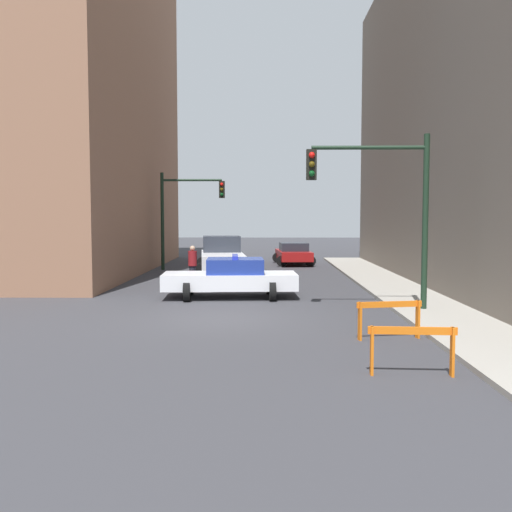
# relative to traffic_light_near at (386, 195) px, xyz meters

# --- Properties ---
(ground_plane) EXTENTS (120.00, 120.00, 0.00)m
(ground_plane) POSITION_rel_traffic_light_near_xyz_m (-4.73, -1.13, -3.53)
(ground_plane) COLOR #38383D
(sidewalk_right) EXTENTS (2.40, 44.00, 0.12)m
(sidewalk_right) POSITION_rel_traffic_light_near_xyz_m (1.47, -1.13, -3.47)
(sidewalk_right) COLOR #9E998E
(sidewalk_right) RESTS_ON ground_plane
(building_corner_left) EXTENTS (14.00, 20.00, 21.33)m
(building_corner_left) POSITION_rel_traffic_light_near_xyz_m (-16.73, 12.87, 7.14)
(building_corner_left) COLOR #93664C
(building_corner_left) RESTS_ON ground_plane
(traffic_light_near) EXTENTS (3.64, 0.35, 5.20)m
(traffic_light_near) POSITION_rel_traffic_light_near_xyz_m (0.00, 0.00, 0.00)
(traffic_light_near) COLOR black
(traffic_light_near) RESTS_ON sidewalk_right
(traffic_light_far) EXTENTS (3.44, 0.35, 5.20)m
(traffic_light_far) POSITION_rel_traffic_light_near_xyz_m (-8.03, 13.39, -0.13)
(traffic_light_far) COLOR black
(traffic_light_far) RESTS_ON ground_plane
(police_car) EXTENTS (4.80, 2.54, 1.52)m
(police_car) POSITION_rel_traffic_light_near_xyz_m (-4.81, 2.97, -2.81)
(police_car) COLOR white
(police_car) RESTS_ON ground_plane
(white_truck) EXTENTS (3.03, 5.59, 1.90)m
(white_truck) POSITION_rel_traffic_light_near_xyz_m (-5.73, 10.77, -2.62)
(white_truck) COLOR silver
(white_truck) RESTS_ON ground_plane
(parked_car_near) EXTENTS (2.48, 4.42, 1.31)m
(parked_car_near) POSITION_rel_traffic_light_near_xyz_m (-1.94, 16.83, -2.86)
(parked_car_near) COLOR maroon
(parked_car_near) RESTS_ON ground_plane
(pedestrian_crossing) EXTENTS (0.36, 0.36, 1.66)m
(pedestrian_crossing) POSITION_rel_traffic_light_near_xyz_m (-6.64, 6.57, -2.67)
(pedestrian_crossing) COLOR black
(pedestrian_crossing) RESTS_ON ground_plane
(barrier_front) EXTENTS (1.60, 0.24, 0.90)m
(barrier_front) POSITION_rel_traffic_light_near_xyz_m (-0.92, -6.83, -2.91)
(barrier_front) COLOR orange
(barrier_front) RESTS_ON ground_plane
(barrier_mid) EXTENTS (1.58, 0.43, 0.90)m
(barrier_mid) POSITION_rel_traffic_light_near_xyz_m (-0.67, -3.76, -2.91)
(barrier_mid) COLOR orange
(barrier_mid) RESTS_ON ground_plane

